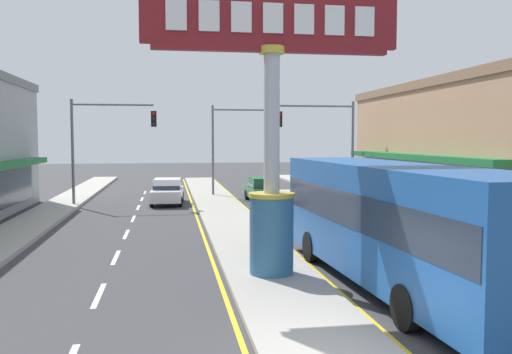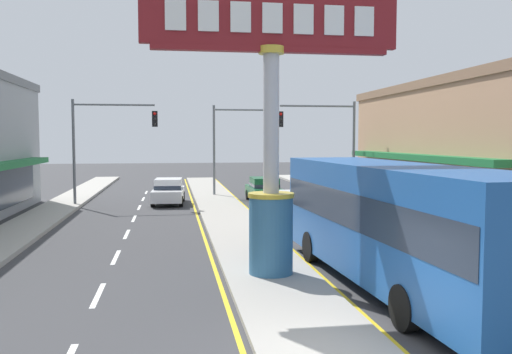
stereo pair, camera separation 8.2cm
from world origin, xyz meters
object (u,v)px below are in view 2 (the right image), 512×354
object	(u,v)px
district_sign	(271,129)
bus_far_left_oncoming	(393,218)
traffic_light_left_side	(105,133)
traffic_light_right_side	(326,134)
sedan_mid_left_lane	(357,203)
sedan_near_right_lane	(264,189)
sedan_far_right_lane	(168,191)
pedestrian_near_kerb	(444,201)
storefront_right	(509,148)
traffic_light_median_far	(236,135)
sedan_near_left_lane	(298,208)

from	to	relation	value
district_sign	bus_far_left_oncoming	distance (m)	4.07
traffic_light_left_side	bus_far_left_oncoming	bearing A→B (deg)	-63.61
traffic_light_right_side	bus_far_left_oncoming	world-z (taller)	traffic_light_right_side
district_sign	sedan_mid_left_lane	distance (m)	12.69
traffic_light_left_side	sedan_mid_left_lane	world-z (taller)	traffic_light_left_side
sedan_near_right_lane	sedan_far_right_lane	world-z (taller)	same
traffic_light_left_side	pedestrian_near_kerb	distance (m)	18.90
traffic_light_right_side	sedan_near_right_lane	size ratio (longest dim) A/B	1.44
district_sign	sedan_far_right_lane	bearing A→B (deg)	99.25
storefront_right	sedan_near_right_lane	xyz separation A→B (m)	(-11.57, 7.50, -2.66)
storefront_right	sedan_far_right_lane	size ratio (longest dim) A/B	4.22
traffic_light_median_far	sedan_near_right_lane	xyz separation A→B (m)	(1.33, -3.53, -3.41)
bus_far_left_oncoming	traffic_light_left_side	bearing A→B (deg)	116.39
sedan_mid_left_lane	traffic_light_right_side	bearing A→B (deg)	87.43
district_sign	sedan_mid_left_lane	xyz separation A→B (m)	(6.24, 10.50, -3.41)
sedan_near_right_lane	sedan_far_right_lane	bearing A→B (deg)	-177.60
traffic_light_right_side	bus_far_left_oncoming	distance (m)	18.98
district_sign	pedestrian_near_kerb	size ratio (longest dim) A/B	4.72
traffic_light_left_side	traffic_light_right_side	world-z (taller)	same
traffic_light_right_side	sedan_near_right_lane	xyz separation A→B (m)	(-3.58, 1.38, -3.46)
district_sign	storefront_right	xyz separation A→B (m)	(14.51, 10.82, -0.76)
sedan_far_right_lane	traffic_light_right_side	bearing A→B (deg)	-6.84
sedan_far_right_lane	sedan_mid_left_lane	world-z (taller)	same
pedestrian_near_kerb	storefront_right	bearing A→B (deg)	30.98
storefront_right	sedan_near_left_lane	bearing A→B (deg)	-171.77
sedan_mid_left_lane	district_sign	bearing A→B (deg)	-120.73
sedan_mid_left_lane	pedestrian_near_kerb	size ratio (longest dim) A/B	2.61
sedan_far_right_lane	sedan_near_left_lane	distance (m)	10.69
sedan_mid_left_lane	pedestrian_near_kerb	world-z (taller)	pedestrian_near_kerb
sedan_far_right_lane	traffic_light_median_far	bearing A→B (deg)	39.63
sedan_far_right_lane	pedestrian_near_kerb	distance (m)	16.05
sedan_far_right_lane	sedan_near_left_lane	bearing A→B (deg)	-56.58
storefront_right	traffic_light_median_far	size ratio (longest dim) A/B	2.99
sedan_near_left_lane	sedan_mid_left_lane	world-z (taller)	same
sedan_mid_left_lane	bus_far_left_oncoming	bearing A→B (deg)	-105.29
traffic_light_median_far	sedan_near_right_lane	world-z (taller)	traffic_light_median_far
traffic_light_median_far	sedan_mid_left_lane	bearing A→B (deg)	-67.82
storefront_right	traffic_light_left_side	xyz separation A→B (m)	(-21.05, 6.72, 0.80)
bus_far_left_oncoming	pedestrian_near_kerb	bearing A→B (deg)	55.51
district_sign	sedan_far_right_lane	distance (m)	18.62
storefront_right	pedestrian_near_kerb	world-z (taller)	storefront_right
traffic_light_median_far	sedan_mid_left_lane	world-z (taller)	traffic_light_median_far
bus_far_left_oncoming	sedan_near_left_lane	bearing A→B (deg)	90.01
sedan_far_right_lane	bus_far_left_oncoming	distance (m)	20.52
storefront_right	sedan_mid_left_lane	distance (m)	8.69
traffic_light_left_side	traffic_light_median_far	size ratio (longest dim) A/B	1.00
sedan_near_right_lane	sedan_far_right_lane	xyz separation A→B (m)	(-5.89, -0.25, 0.00)
traffic_light_right_side	storefront_right	bearing A→B (deg)	-37.44
storefront_right	bus_far_left_oncoming	xyz separation A→B (m)	(-11.57, -12.38, -1.58)
traffic_light_left_side	traffic_light_median_far	bearing A→B (deg)	27.83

